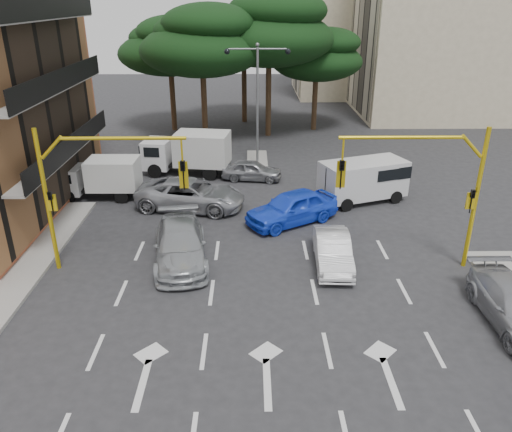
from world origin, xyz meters
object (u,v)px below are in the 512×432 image
at_px(car_silver_wagon, 180,244).
at_px(signal_mast_left, 89,181).
at_px(car_silver_cross_b, 252,170).
at_px(car_white_hatch, 333,251).
at_px(car_silver_cross_a, 191,194).
at_px(box_truck_b, 187,153).
at_px(street_lamp_center, 257,84).
at_px(signal_mast_right, 434,180).
at_px(car_blue_compact, 292,207).
at_px(box_truck_a, 99,178).
at_px(van_white, 363,181).

bearing_deg(car_silver_wagon, signal_mast_left, -178.45).
bearing_deg(car_silver_cross_b, car_white_hatch, -154.53).
bearing_deg(signal_mast_left, car_silver_cross_a, 64.29).
bearing_deg(box_truck_b, street_lamp_center, -60.21).
xyz_separation_m(signal_mast_right, car_silver_cross_b, (-7.19, 11.01, -3.25)).
xyz_separation_m(signal_mast_right, car_silver_cross_a, (-10.49, 6.47, -3.08)).
distance_m(car_silver_cross_b, box_truck_b, 4.36).
xyz_separation_m(car_blue_compact, car_silver_cross_a, (-5.29, 1.95, -0.02)).
distance_m(signal_mast_right, box_truck_a, 17.98).
bearing_deg(signal_mast_left, box_truck_a, 105.12).
xyz_separation_m(signal_mast_right, box_truck_a, (-15.80, 8.13, -2.74)).
bearing_deg(signal_mast_left, van_white, 30.67).
xyz_separation_m(street_lamp_center, box_truck_b, (-4.50, -1.77, -4.06)).
height_order(signal_mast_right, street_lamp_center, street_lamp_center).
bearing_deg(car_blue_compact, van_white, 93.80).
height_order(car_blue_compact, van_white, van_white).
relative_size(car_blue_compact, car_silver_cross_a, 0.84).
height_order(car_silver_wagon, car_silver_cross_b, car_silver_wagon).
bearing_deg(car_silver_cross_a, car_silver_wagon, -167.42).
relative_size(car_silver_cross_a, box_truck_a, 1.25).
height_order(car_blue_compact, car_silver_wagon, car_blue_compact).
relative_size(signal_mast_left, street_lamp_center, 0.77).
distance_m(car_blue_compact, box_truck_b, 9.86).
xyz_separation_m(car_silver_cross_b, van_white, (6.14, -3.56, 0.54)).
bearing_deg(van_white, car_blue_compact, -75.05).
relative_size(car_white_hatch, van_white, 0.87).
distance_m(car_silver_wagon, box_truck_a, 9.35).
bearing_deg(box_truck_b, car_silver_cross_b, -98.34).
relative_size(car_silver_cross_b, box_truck_a, 0.80).
relative_size(car_blue_compact, box_truck_b, 0.88).
relative_size(street_lamp_center, car_silver_cross_a, 1.34).
bearing_deg(signal_mast_left, car_silver_cross_b, 59.76).
height_order(street_lamp_center, car_blue_compact, street_lamp_center).
bearing_deg(street_lamp_center, box_truck_a, -146.84).
height_order(car_silver_cross_b, box_truck_b, box_truck_b).
xyz_separation_m(car_white_hatch, car_silver_cross_b, (-3.39, 10.86, -0.04)).
bearing_deg(car_white_hatch, van_white, 71.95).
height_order(car_silver_wagon, car_silver_cross_a, car_silver_cross_a).
relative_size(car_silver_wagon, box_truck_b, 0.98).
bearing_deg(car_silver_cross_b, signal_mast_left, 157.91).
distance_m(street_lamp_center, car_blue_compact, 10.66).
xyz_separation_m(car_silver_wagon, box_truck_b, (-1.00, 11.66, 0.58)).
height_order(signal_mast_left, street_lamp_center, street_lamp_center).
bearing_deg(signal_mast_left, car_white_hatch, 0.89).
height_order(signal_mast_right, van_white, signal_mast_right).
distance_m(street_lamp_center, van_white, 9.71).
xyz_separation_m(signal_mast_right, car_blue_compact, (-5.20, 4.52, -3.06)).
bearing_deg(van_white, box_truck_b, -135.29).
bearing_deg(car_blue_compact, street_lamp_center, 158.22).
height_order(signal_mast_right, car_blue_compact, signal_mast_right).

